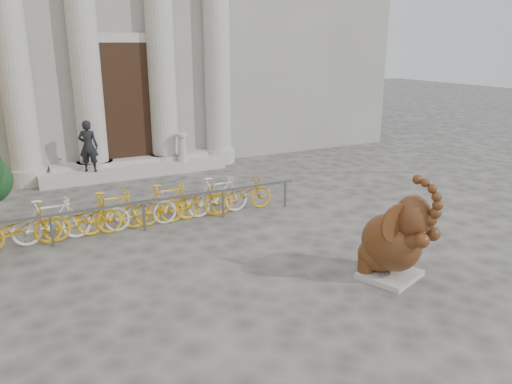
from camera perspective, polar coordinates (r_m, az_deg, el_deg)
ground at (r=8.77m, az=2.41°, el=-11.99°), size 80.00×80.00×0.00m
entrance_steps at (r=16.98m, az=-13.65°, el=2.55°), size 6.00×1.20×0.36m
elephant_statue at (r=9.49m, az=15.50°, el=-5.38°), size 1.36×1.61×2.03m
bike_rack at (r=12.00m, az=-13.04°, el=-1.71°), size 8.00×0.53×1.00m
pedestrian at (r=16.16m, az=-18.62°, el=4.99°), size 0.69×0.59×1.60m
balustrade_post at (r=17.00m, az=-8.44°, el=4.97°), size 0.38×0.38×0.94m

